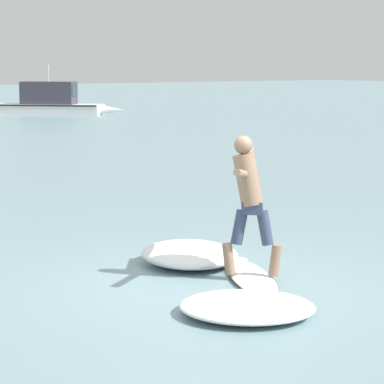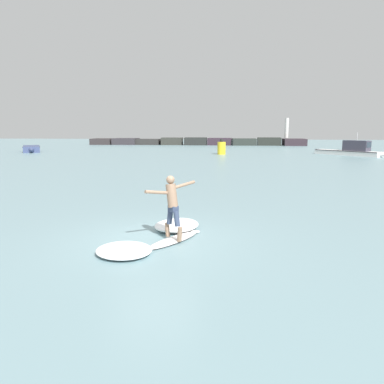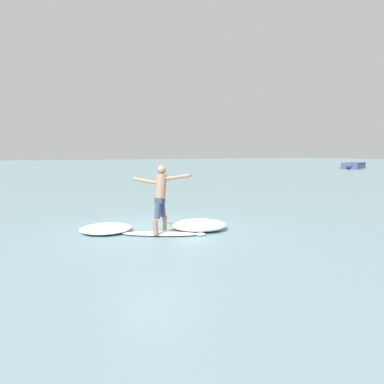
{
  "view_description": "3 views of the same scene",
  "coord_description": "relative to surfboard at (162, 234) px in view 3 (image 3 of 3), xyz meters",
  "views": [
    {
      "loc": [
        -6.72,
        -8.89,
        2.77
      ],
      "look_at": [
        0.86,
        1.53,
        0.93
      ],
      "focal_mm": 85.0,
      "sensor_mm": 36.0,
      "label": 1
    },
    {
      "loc": [
        2.37,
        -10.2,
        3.16
      ],
      "look_at": [
        0.91,
        1.58,
        1.13
      ],
      "focal_mm": 35.0,
      "sensor_mm": 36.0,
      "label": 2
    },
    {
      "loc": [
        9.8,
        -3.73,
        2.22
      ],
      "look_at": [
        0.22,
        1.0,
        1.07
      ],
      "focal_mm": 35.0,
      "sensor_mm": 36.0,
      "label": 3
    }
  ],
  "objects": [
    {
      "name": "ground_plane",
      "position": [
        -0.62,
        0.1,
        -0.04
      ],
      "size": [
        200.0,
        200.0,
        0.0
      ],
      "primitive_type": "plane",
      "color": "#73959C"
    },
    {
      "name": "surfboard",
      "position": [
        0.0,
        0.0,
        0.0
      ],
      "size": [
        1.49,
        2.19,
        0.21
      ],
      "color": "white",
      "rests_on": "ground"
    },
    {
      "name": "surfer",
      "position": [
        -0.05,
        0.0,
        1.09
      ],
      "size": [
        1.24,
        1.24,
        1.79
      ],
      "color": "#8E6E56",
      "rests_on": "surfboard"
    },
    {
      "name": "fishing_boat_near_jetty",
      "position": [
        -26.29,
        38.08,
        0.39
      ],
      "size": [
        4.72,
        6.64,
        0.79
      ],
      "color": "#3A466E",
      "rests_on": "ground"
    },
    {
      "name": "wave_foam_at_tail",
      "position": [
        -1.09,
        -1.24,
        0.06
      ],
      "size": [
        2.06,
        2.07,
        0.18
      ],
      "color": "white",
      "rests_on": "ground"
    },
    {
      "name": "wave_foam_at_nose",
      "position": [
        -0.12,
        1.19,
        0.11
      ],
      "size": [
        1.77,
        1.93,
        0.29
      ],
      "color": "white",
      "rests_on": "ground"
    }
  ]
}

